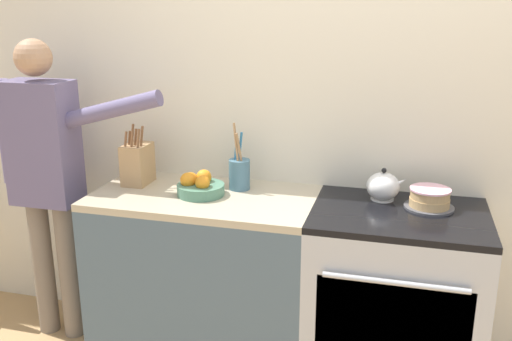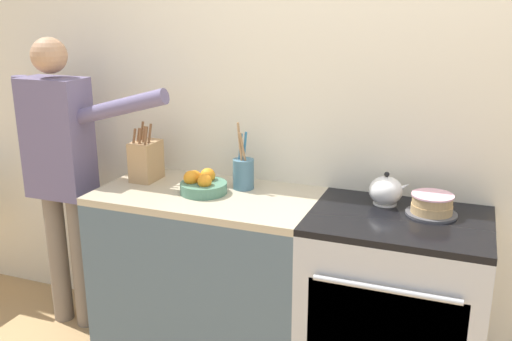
{
  "view_description": "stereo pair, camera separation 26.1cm",
  "coord_description": "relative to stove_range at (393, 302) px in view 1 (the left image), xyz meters",
  "views": [
    {
      "loc": [
        0.27,
        -2.15,
        1.78
      ],
      "look_at": [
        -0.38,
        0.27,
        1.04
      ],
      "focal_mm": 40.0,
      "sensor_mm": 36.0,
      "label": 1
    },
    {
      "loc": [
        0.52,
        -2.07,
        1.78
      ],
      "look_at": [
        -0.38,
        0.27,
        1.04
      ],
      "focal_mm": 40.0,
      "sensor_mm": 36.0,
      "label": 2
    }
  ],
  "objects": [
    {
      "name": "knife_block",
      "position": [
        -1.31,
        0.08,
        0.55
      ],
      "size": [
        0.12,
        0.17,
        0.3
      ],
      "color": "tan",
      "rests_on": "counter_cabinet"
    },
    {
      "name": "counter_cabinet",
      "position": [
        -0.92,
        0.0,
        -0.0
      ],
      "size": [
        1.08,
        0.59,
        0.89
      ],
      "color": "#4C6070",
      "rests_on": "ground_plane"
    },
    {
      "name": "person_baker",
      "position": [
        -1.78,
        -0.0,
        0.52
      ],
      "size": [
        0.92,
        0.2,
        1.61
      ],
      "rotation": [
        0.0,
        0.0,
        0.04
      ],
      "color": "#7A6B5B",
      "rests_on": "ground_plane"
    },
    {
      "name": "stove_range",
      "position": [
        0.0,
        0.0,
        0.0
      ],
      "size": [
        0.77,
        0.62,
        0.89
      ],
      "color": "#B7BABF",
      "rests_on": "ground_plane"
    },
    {
      "name": "wall_back",
      "position": [
        -0.27,
        0.32,
        0.85
      ],
      "size": [
        8.0,
        0.04,
        2.6
      ],
      "color": "silver",
      "rests_on": "ground_plane"
    },
    {
      "name": "utensil_crock",
      "position": [
        -0.78,
        0.13,
        0.53
      ],
      "size": [
        0.1,
        0.1,
        0.34
      ],
      "color": "#477084",
      "rests_on": "counter_cabinet"
    },
    {
      "name": "tea_kettle",
      "position": [
        -0.08,
        0.15,
        0.51
      ],
      "size": [
        0.19,
        0.15,
        0.15
      ],
      "color": "white",
      "rests_on": "stove_range"
    },
    {
      "name": "fruit_bowl",
      "position": [
        -0.94,
        -0.0,
        0.49
      ],
      "size": [
        0.23,
        0.23,
        0.11
      ],
      "color": "#4C7F66",
      "rests_on": "counter_cabinet"
    },
    {
      "name": "layer_cake",
      "position": [
        0.12,
        0.09,
        0.49
      ],
      "size": [
        0.22,
        0.22,
        0.09
      ],
      "color": "#4C4C51",
      "rests_on": "stove_range"
    }
  ]
}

